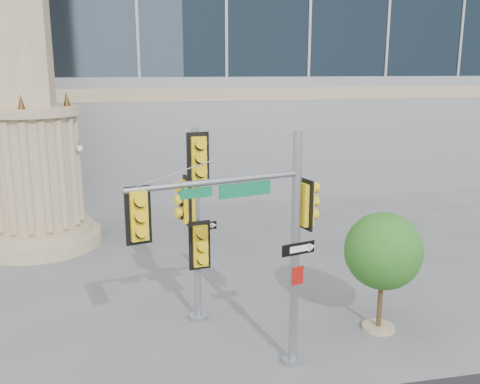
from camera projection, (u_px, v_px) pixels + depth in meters
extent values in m
plane|color=#545456|center=(252.00, 349.00, 12.52)|extent=(120.00, 120.00, 0.00)
cylinder|color=gray|center=(40.00, 238.00, 19.84)|extent=(4.40, 4.40, 0.50)
cylinder|color=gray|center=(39.00, 228.00, 19.75)|extent=(3.80, 3.80, 0.30)
cylinder|color=gray|center=(34.00, 171.00, 19.26)|extent=(3.00, 3.00, 4.00)
cylinder|color=gray|center=(29.00, 111.00, 18.77)|extent=(3.50, 3.50, 0.30)
cone|color=#472D14|center=(67.00, 99.00, 18.94)|extent=(0.24, 0.24, 0.50)
cylinder|color=slate|center=(292.00, 360.00, 11.96)|extent=(0.48, 0.48, 0.10)
cylinder|color=slate|center=(295.00, 253.00, 11.38)|extent=(0.19, 0.19, 5.19)
cylinder|color=slate|center=(217.00, 182.00, 10.19)|extent=(3.54, 1.05, 0.12)
cube|color=#0D6F40|center=(245.00, 190.00, 10.49)|extent=(1.10, 0.32, 0.28)
cube|color=yellow|center=(138.00, 215.00, 9.61)|extent=(0.52, 0.36, 1.08)
cube|color=yellow|center=(306.00, 204.00, 11.25)|extent=(0.36, 0.52, 1.08)
cube|color=black|center=(298.00, 249.00, 11.24)|extent=(0.78, 0.23, 0.26)
cube|color=maroon|center=(298.00, 276.00, 11.38)|extent=(0.27, 0.10, 0.40)
cylinder|color=slate|center=(198.00, 317.00, 14.02)|extent=(0.48, 0.48, 0.12)
cylinder|color=slate|center=(197.00, 227.00, 13.46)|extent=(0.18, 0.18, 5.02)
cube|color=yellow|center=(198.00, 158.00, 12.85)|extent=(0.59, 0.38, 1.25)
cube|color=yellow|center=(187.00, 201.00, 13.22)|extent=(0.38, 0.59, 1.25)
cube|color=yellow|center=(200.00, 245.00, 13.35)|extent=(0.59, 0.38, 1.25)
cube|color=black|center=(205.00, 226.00, 13.41)|extent=(0.62, 0.14, 0.20)
cylinder|color=gray|center=(378.00, 327.00, 13.49)|extent=(0.81, 0.81, 0.09)
cylinder|color=#382314|center=(380.00, 299.00, 13.31)|extent=(0.13, 0.13, 1.63)
sphere|color=#15601D|center=(383.00, 251.00, 13.02)|extent=(1.90, 1.90, 1.90)
sphere|color=#15601D|center=(393.00, 257.00, 13.38)|extent=(1.18, 1.18, 1.18)
sphere|color=#15601D|center=(375.00, 264.00, 12.80)|extent=(1.00, 1.00, 1.00)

